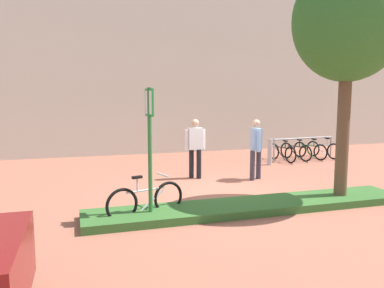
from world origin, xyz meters
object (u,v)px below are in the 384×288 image
tree_sidewalk (348,22)px  bike_at_sign (146,200)px  bike_rack_cluster (303,150)px  parking_sign_post (150,135)px  person_casual_tan (195,145)px  bollard_steel (270,152)px  person_shirt_blue (256,145)px

tree_sidewalk → bike_at_sign: bearing=177.9°
tree_sidewalk → bike_rack_cluster: bearing=65.0°
tree_sidewalk → parking_sign_post: 4.93m
bike_at_sign → bike_rack_cluster: 8.61m
person_casual_tan → bollard_steel: bearing=22.8°
bike_rack_cluster → person_shirt_blue: 4.26m
tree_sidewalk → person_shirt_blue: 4.08m
person_casual_tan → person_shirt_blue: size_ratio=1.00×
tree_sidewalk → bike_at_sign: size_ratio=3.27×
parking_sign_post → person_shirt_blue: bearing=37.0°
parking_sign_post → person_casual_tan: (1.97, 3.36, -0.68)m
bike_rack_cluster → person_casual_tan: person_casual_tan is taller
person_casual_tan → person_shirt_blue: bearing=-23.0°
bike_rack_cluster → parking_sign_post: bearing=-142.1°
parking_sign_post → person_shirt_blue: size_ratio=1.48×
bike_rack_cluster → bollard_steel: (-1.74, -0.65, 0.10)m
bike_rack_cluster → person_shirt_blue: person_shirt_blue is taller
bike_at_sign → bike_rack_cluster: bearing=36.8°
tree_sidewalk → bike_at_sign: (-4.42, 0.16, -3.61)m
bike_at_sign → person_shirt_blue: size_ratio=0.94×
person_casual_tan → person_shirt_blue: same height
bike_rack_cluster → bollard_steel: bearing=-159.4°
tree_sidewalk → person_casual_tan: (-2.39, 3.35, -2.98)m
bike_rack_cluster → person_shirt_blue: (-3.27, -2.65, 0.64)m
parking_sign_post → bike_rack_cluster: bearing=37.9°
bike_rack_cluster → tree_sidewalk: bearing=-115.0°
tree_sidewalk → parking_sign_post: tree_sidewalk is taller
parking_sign_post → bollard_steel: (5.10, 4.68, -1.21)m
bike_rack_cluster → person_casual_tan: bearing=-158.0°
bike_at_sign → bike_rack_cluster: (6.90, 5.16, -0.00)m
person_casual_tan → bike_at_sign: bearing=-122.4°
tree_sidewalk → parking_sign_post: size_ratio=2.08×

